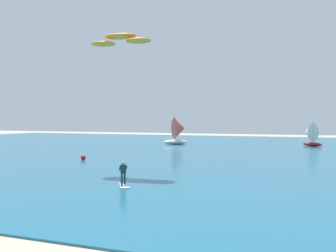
{
  "coord_description": "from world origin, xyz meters",
  "views": [
    {
      "loc": [
        8.67,
        -7.06,
        4.65
      ],
      "look_at": [
        -1.07,
        17.84,
        4.16
      ],
      "focal_mm": 40.54,
      "sensor_mm": 36.0,
      "label": 1
    }
  ],
  "objects_px": {
    "kite": "(120,40)",
    "sailboat_far_left": "(310,134)",
    "kitesurfer": "(124,177)",
    "marker_buoy": "(83,158)",
    "sailboat_anchored_offshore": "(179,131)"
  },
  "relations": [
    {
      "from": "kitesurfer",
      "to": "marker_buoy",
      "type": "height_order",
      "value": "kitesurfer"
    },
    {
      "from": "sailboat_anchored_offshore",
      "to": "sailboat_far_left",
      "type": "xyz_separation_m",
      "value": [
        22.19,
        3.64,
        -0.48
      ]
    },
    {
      "from": "sailboat_far_left",
      "to": "sailboat_anchored_offshore",
      "type": "bearing_deg",
      "value": -170.68
    },
    {
      "from": "sailboat_anchored_offshore",
      "to": "marker_buoy",
      "type": "height_order",
      "value": "sailboat_anchored_offshore"
    },
    {
      "from": "kite",
      "to": "sailboat_anchored_offshore",
      "type": "bearing_deg",
      "value": 101.34
    },
    {
      "from": "sailboat_far_left",
      "to": "marker_buoy",
      "type": "bearing_deg",
      "value": -125.33
    },
    {
      "from": "sailboat_far_left",
      "to": "marker_buoy",
      "type": "distance_m",
      "value": 39.95
    },
    {
      "from": "kitesurfer",
      "to": "kite",
      "type": "height_order",
      "value": "kite"
    },
    {
      "from": "sailboat_anchored_offshore",
      "to": "marker_buoy",
      "type": "bearing_deg",
      "value": -91.76
    },
    {
      "from": "kite",
      "to": "sailboat_anchored_offshore",
      "type": "xyz_separation_m",
      "value": [
        -6.97,
        34.74,
        -9.11
      ]
    },
    {
      "from": "kitesurfer",
      "to": "marker_buoy",
      "type": "distance_m",
      "value": 17.57
    },
    {
      "from": "kite",
      "to": "marker_buoy",
      "type": "bearing_deg",
      "value": 143.46
    },
    {
      "from": "kitesurfer",
      "to": "sailboat_far_left",
      "type": "bearing_deg",
      "value": 76.22
    },
    {
      "from": "marker_buoy",
      "to": "sailboat_anchored_offshore",
      "type": "bearing_deg",
      "value": 88.24
    },
    {
      "from": "kite",
      "to": "sailboat_far_left",
      "type": "xyz_separation_m",
      "value": [
        15.22,
        38.39,
        -9.6
      ]
    }
  ]
}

